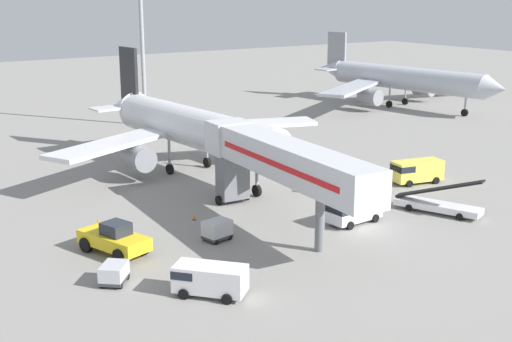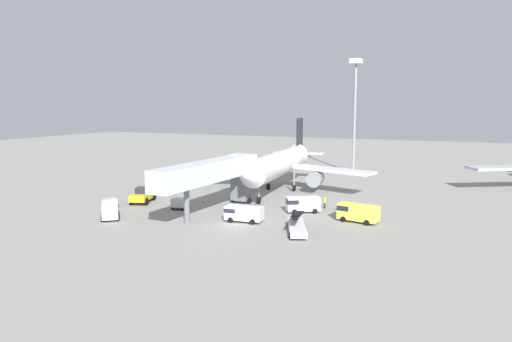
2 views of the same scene
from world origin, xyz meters
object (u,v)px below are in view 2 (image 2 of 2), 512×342
airplane_at_gate (280,164)px  service_van_mid_left (302,204)px  service_van_far_right (110,210)px  safety_cone_bravo (203,201)px  ground_crew_worker_foreground (341,207)px  ground_crew_worker_midground (325,202)px  pushback_tug (143,195)px  service_van_mid_center (357,212)px  baggage_cart_near_center (179,203)px  baggage_cart_mid_right (109,203)px  belt_loader_truck (297,226)px  service_van_rear_left (243,213)px  apron_light_mast (355,94)px  safety_cone_alpha (174,194)px  jet_bridge (213,173)px

airplane_at_gate → service_van_mid_left: (8.41, -13.86, -3.47)m
service_van_far_right → safety_cone_bravo: (6.18, 13.18, -0.88)m
ground_crew_worker_foreground → ground_crew_worker_midground: bearing=146.4°
pushback_tug → service_van_mid_center: size_ratio=1.14×
service_van_mid_center → safety_cone_bravo: (-23.54, 2.14, -1.04)m
pushback_tug → baggage_cart_near_center: bearing=-12.7°
service_van_mid_left → baggage_cart_mid_right: size_ratio=1.93×
belt_loader_truck → service_van_mid_left: (-2.59, 9.87, 0.42)m
service_van_mid_left → ground_crew_worker_foreground: bearing=19.1°
belt_loader_truck → service_van_rear_left: size_ratio=1.54×
service_van_far_right → ground_crew_worker_midground: size_ratio=2.71×
safety_cone_bravo → service_van_mid_center: bearing=-5.2°
service_van_mid_left → ground_crew_worker_midground: service_van_mid_left is taller
airplane_at_gate → apron_light_mast: (6.89, 26.24, 12.23)m
pushback_tug → baggage_cart_near_center: size_ratio=2.68×
safety_cone_bravo → belt_loader_truck: bearing=-28.4°
service_van_mid_center → safety_cone_alpha: 31.13m
pushback_tug → service_van_rear_left: (18.75, -4.42, 0.01)m
service_van_mid_left → belt_loader_truck: bearing=-75.3°
airplane_at_gate → ground_crew_worker_foreground: bearing=-42.2°
pushback_tug → ground_crew_worker_foreground: pushback_tug is taller
ground_crew_worker_midground → baggage_cart_mid_right: bearing=-157.0°
baggage_cart_mid_right → safety_cone_alpha: bearing=74.0°
apron_light_mast → safety_cone_bravo: bearing=-109.3°
service_van_mid_left → safety_cone_alpha: bearing=172.3°
service_van_mid_center → service_van_mid_left: bearing=164.6°
service_van_rear_left → service_van_mid_left: size_ratio=1.00×
service_van_mid_left → ground_crew_worker_foreground: 5.29m
service_van_far_right → baggage_cart_mid_right: size_ratio=1.86×
jet_bridge → apron_light_mast: size_ratio=0.89×
jet_bridge → pushback_tug: (-13.04, 1.61, -4.39)m
belt_loader_truck → safety_cone_alpha: bearing=152.9°
ground_crew_worker_midground → safety_cone_alpha: size_ratio=3.25×
baggage_cart_mid_right → apron_light_mast: apron_light_mast is taller
airplane_at_gate → service_van_far_right: airplane_at_gate is taller
ground_crew_worker_foreground → apron_light_mast: 42.09m
service_van_mid_left → apron_light_mast: apron_light_mast is taller
jet_bridge → safety_cone_alpha: (-11.81, 8.14, -5.24)m
safety_cone_bravo → service_van_mid_left: bearing=0.2°
service_van_mid_center → safety_cone_alpha: bearing=170.3°
safety_cone_alpha → baggage_cart_mid_right: bearing=-106.0°
airplane_at_gate → baggage_cart_mid_right: size_ratio=13.49×
service_van_far_right → apron_light_mast: size_ratio=0.19×
apron_light_mast → ground_crew_worker_foreground: bearing=-80.4°
pushback_tug → belt_loader_truck: belt_loader_truck is taller
service_van_far_right → safety_cone_bravo: 14.58m
jet_bridge → baggage_cart_near_center: bearing=-179.1°
jet_bridge → apron_light_mast: (9.40, 45.19, 11.40)m
baggage_cart_near_center → baggage_cart_mid_right: baggage_cart_near_center is taller
service_van_rear_left → baggage_cart_near_center: 11.53m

